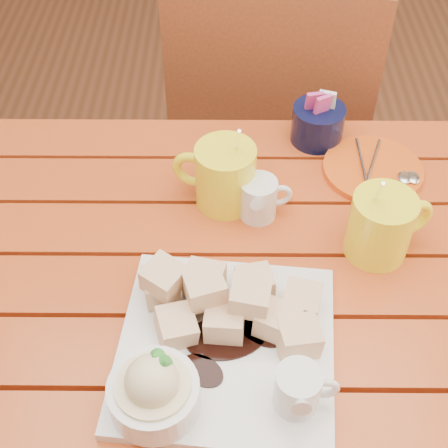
{
  "coord_description": "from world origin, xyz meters",
  "views": [
    {
      "loc": [
        0.02,
        -0.57,
        1.49
      ],
      "look_at": [
        0.01,
        0.06,
        0.82
      ],
      "focal_mm": 50.0,
      "sensor_mm": 36.0,
      "label": 1
    }
  ],
  "objects_px": {
    "table": "(217,325)",
    "orange_saucer": "(374,170)",
    "coffee_mug_left": "(223,175)",
    "coffee_mug_right": "(382,225)",
    "chair_far": "(274,127)",
    "dessert_plate": "(212,347)"
  },
  "relations": [
    {
      "from": "table",
      "to": "coffee_mug_left",
      "type": "relative_size",
      "value": 7.3
    },
    {
      "from": "chair_far",
      "to": "coffee_mug_right",
      "type": "bearing_deg",
      "value": 115.5
    },
    {
      "from": "table",
      "to": "orange_saucer",
      "type": "bearing_deg",
      "value": 42.49
    },
    {
      "from": "coffee_mug_left",
      "to": "orange_saucer",
      "type": "height_order",
      "value": "coffee_mug_left"
    },
    {
      "from": "coffee_mug_left",
      "to": "coffee_mug_right",
      "type": "bearing_deg",
      "value": -8.27
    },
    {
      "from": "dessert_plate",
      "to": "orange_saucer",
      "type": "distance_m",
      "value": 0.47
    },
    {
      "from": "table",
      "to": "dessert_plate",
      "type": "bearing_deg",
      "value": -91.5
    },
    {
      "from": "orange_saucer",
      "to": "chair_far",
      "type": "xyz_separation_m",
      "value": [
        -0.14,
        0.41,
        -0.22
      ]
    },
    {
      "from": "dessert_plate",
      "to": "chair_far",
      "type": "height_order",
      "value": "chair_far"
    },
    {
      "from": "table",
      "to": "coffee_mug_left",
      "type": "xyz_separation_m",
      "value": [
        0.01,
        0.18,
        0.16
      ]
    },
    {
      "from": "coffee_mug_right",
      "to": "orange_saucer",
      "type": "distance_m",
      "value": 0.19
    },
    {
      "from": "table",
      "to": "orange_saucer",
      "type": "xyz_separation_m",
      "value": [
        0.27,
        0.25,
        0.11
      ]
    },
    {
      "from": "coffee_mug_left",
      "to": "orange_saucer",
      "type": "relative_size",
      "value": 0.95
    },
    {
      "from": "dessert_plate",
      "to": "chair_far",
      "type": "distance_m",
      "value": 0.83
    },
    {
      "from": "chair_far",
      "to": "dessert_plate",
      "type": "bearing_deg",
      "value": 94.44
    },
    {
      "from": "chair_far",
      "to": "table",
      "type": "bearing_deg",
      "value": 92.88
    },
    {
      "from": "dessert_plate",
      "to": "chair_far",
      "type": "relative_size",
      "value": 0.33
    },
    {
      "from": "coffee_mug_left",
      "to": "chair_far",
      "type": "height_order",
      "value": "chair_far"
    },
    {
      "from": "dessert_plate",
      "to": "coffee_mug_left",
      "type": "xyz_separation_m",
      "value": [
        0.01,
        0.31,
        0.02
      ]
    },
    {
      "from": "table",
      "to": "chair_far",
      "type": "distance_m",
      "value": 0.68
    },
    {
      "from": "dessert_plate",
      "to": "coffee_mug_right",
      "type": "relative_size",
      "value": 1.95
    },
    {
      "from": "table",
      "to": "coffee_mug_left",
      "type": "height_order",
      "value": "coffee_mug_left"
    }
  ]
}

